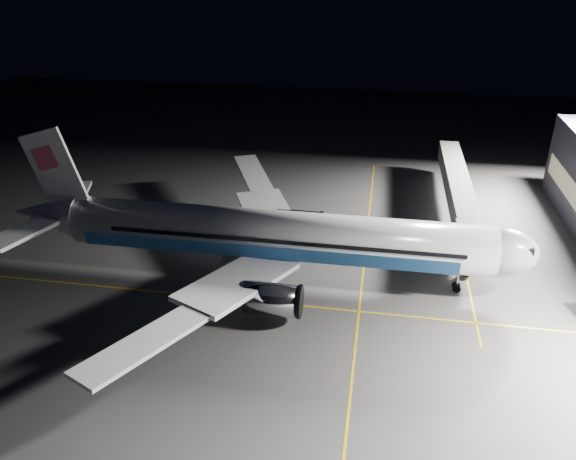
{
  "coord_description": "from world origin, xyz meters",
  "views": [
    {
      "loc": [
        11.0,
        -55.87,
        34.29
      ],
      "look_at": [
        1.32,
        -0.04,
        6.0
      ],
      "focal_mm": 35.0,
      "sensor_mm": 36.0,
      "label": 1
    }
  ],
  "objects_px": {
    "airliner": "(267,235)",
    "baggage_tug": "(231,217)",
    "jet_bridge": "(459,193)",
    "safety_cone_a": "(254,219)",
    "safety_cone_b": "(272,235)",
    "safety_cone_c": "(292,257)"
  },
  "relations": [
    {
      "from": "airliner",
      "to": "baggage_tug",
      "type": "height_order",
      "value": "airliner"
    },
    {
      "from": "safety_cone_c",
      "to": "airliner",
      "type": "bearing_deg",
      "value": -118.5
    },
    {
      "from": "safety_cone_a",
      "to": "safety_cone_b",
      "type": "distance_m",
      "value": 5.94
    },
    {
      "from": "safety_cone_a",
      "to": "safety_cone_b",
      "type": "xyz_separation_m",
      "value": [
        3.58,
        -4.74,
        0.04
      ]
    },
    {
      "from": "safety_cone_b",
      "to": "jet_bridge",
      "type": "bearing_deg",
      "value": 19.81
    },
    {
      "from": "airliner",
      "to": "safety_cone_c",
      "type": "xyz_separation_m",
      "value": [
        2.17,
        4.0,
        -4.88
      ]
    },
    {
      "from": "baggage_tug",
      "to": "safety_cone_a",
      "type": "bearing_deg",
      "value": 35.4
    },
    {
      "from": "airliner",
      "to": "safety_cone_b",
      "type": "xyz_separation_m",
      "value": [
        -1.33,
        9.26,
        -4.83
      ]
    },
    {
      "from": "baggage_tug",
      "to": "safety_cone_a",
      "type": "distance_m",
      "value": 3.33
    },
    {
      "from": "jet_bridge",
      "to": "safety_cone_c",
      "type": "relative_size",
      "value": 59.8
    },
    {
      "from": "airliner",
      "to": "baggage_tug",
      "type": "xyz_separation_m",
      "value": [
        -7.99,
        12.87,
        -4.29
      ]
    },
    {
      "from": "jet_bridge",
      "to": "safety_cone_a",
      "type": "bearing_deg",
      "value": -171.75
    },
    {
      "from": "airliner",
      "to": "jet_bridge",
      "type": "xyz_separation_m",
      "value": [
        23.08,
        18.06,
        -0.58
      ]
    },
    {
      "from": "jet_bridge",
      "to": "safety_cone_a",
      "type": "xyz_separation_m",
      "value": [
        -27.99,
        -4.06,
        -4.29
      ]
    },
    {
      "from": "airliner",
      "to": "safety_cone_a",
      "type": "height_order",
      "value": "airliner"
    },
    {
      "from": "jet_bridge",
      "to": "baggage_tug",
      "type": "bearing_deg",
      "value": -170.53
    },
    {
      "from": "baggage_tug",
      "to": "safety_cone_b",
      "type": "xyz_separation_m",
      "value": [
        6.66,
        -3.61,
        -0.53
      ]
    },
    {
      "from": "safety_cone_c",
      "to": "safety_cone_b",
      "type": "bearing_deg",
      "value": 123.62
    },
    {
      "from": "safety_cone_b",
      "to": "safety_cone_c",
      "type": "bearing_deg",
      "value": -56.38
    },
    {
      "from": "safety_cone_b",
      "to": "safety_cone_c",
      "type": "distance_m",
      "value": 6.32
    },
    {
      "from": "baggage_tug",
      "to": "safety_cone_b",
      "type": "distance_m",
      "value": 7.59
    },
    {
      "from": "safety_cone_a",
      "to": "airliner",
      "type": "bearing_deg",
      "value": -70.67
    }
  ]
}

